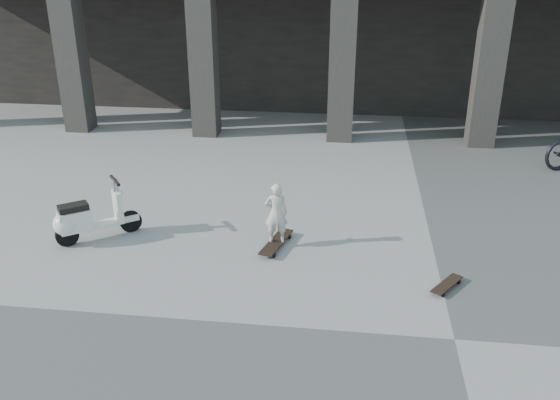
# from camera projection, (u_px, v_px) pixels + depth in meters

# --- Properties ---
(ground) EXTENTS (90.00, 90.00, 0.00)m
(ground) POSITION_uv_depth(u_px,v_px,m) (455.00, 339.00, 7.70)
(ground) COLOR #51514F
(ground) RESTS_ON ground
(colonnade) EXTENTS (28.00, 8.82, 6.00)m
(colonnade) POSITION_uv_depth(u_px,v_px,m) (404.00, 2.00, 19.04)
(colonnade) COLOR black
(colonnade) RESTS_ON ground
(longboard) EXTENTS (0.49, 1.06, 0.10)m
(longboard) POSITION_uv_depth(u_px,v_px,m) (276.00, 242.00, 10.03)
(longboard) COLOR black
(longboard) RESTS_ON ground
(skateboard_spare) EXTENTS (0.55, 0.68, 0.08)m
(skateboard_spare) POSITION_uv_depth(u_px,v_px,m) (447.00, 285.00, 8.81)
(skateboard_spare) COLOR black
(skateboard_spare) RESTS_ON ground
(child) EXTENTS (0.42, 0.31, 1.05)m
(child) POSITION_uv_depth(u_px,v_px,m) (276.00, 213.00, 9.81)
(child) COLOR beige
(child) RESTS_ON longboard
(scooter) EXTENTS (1.26, 1.02, 1.04)m
(scooter) POSITION_uv_depth(u_px,v_px,m) (83.00, 220.00, 10.08)
(scooter) COLOR black
(scooter) RESTS_ON ground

